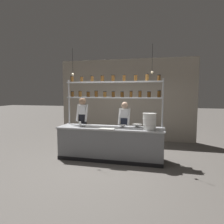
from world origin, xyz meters
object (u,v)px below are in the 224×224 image
object	(u,v)px
prep_bowl_center_front	(148,126)
chef_center	(125,124)
cutting_board	(107,129)
container_stack	(149,121)
serving_cup_front	(80,123)
spice_shelf_unit	(113,92)
prep_bowl_near_right	(137,126)
chef_left	(83,120)
prep_bowl_near_left	(123,126)
prep_bowl_center_back	(84,126)

from	to	relation	value
prep_bowl_center_front	chef_center	bearing A→B (deg)	145.12
chef_center	cutting_board	xyz separation A→B (m)	(-0.28, -1.06, 0.02)
container_stack	serving_cup_front	xyz separation A→B (m)	(-2.11, 0.40, -0.18)
spice_shelf_unit	serving_cup_front	xyz separation A→B (m)	(-1.04, -0.06, -0.96)
container_stack	prep_bowl_center_front	distance (m)	0.41
cutting_board	serving_cup_front	distance (m)	1.17
cutting_board	prep_bowl_near_right	size ratio (longest dim) A/B	1.41
prep_bowl_near_right	chef_center	bearing A→B (deg)	129.24
prep_bowl_near_right	serving_cup_front	distance (m)	1.75
chef_center	prep_bowl_center_front	bearing A→B (deg)	-32.81
chef_left	prep_bowl_near_left	bearing A→B (deg)	-25.08
container_stack	prep_bowl_near_right	xyz separation A→B (m)	(-0.36, 0.33, -0.18)
prep_bowl_near_left	container_stack	bearing A→B (deg)	-17.06
chef_left	chef_center	distance (m)	1.36
chef_left	chef_center	size ratio (longest dim) A/B	1.08
prep_bowl_center_front	prep_bowl_near_left	bearing A→B (deg)	-169.28
spice_shelf_unit	container_stack	size ratio (longest dim) A/B	6.50
prep_bowl_near_right	container_stack	bearing A→B (deg)	-42.53
chef_center	container_stack	xyz separation A→B (m)	(0.81, -0.88, 0.23)
prep_bowl_near_left	prep_bowl_center_front	xyz separation A→B (m)	(0.69, 0.13, -0.00)
container_stack	cutting_board	bearing A→B (deg)	-170.80
cutting_board	prep_bowl_near_right	bearing A→B (deg)	34.60
chef_center	prep_bowl_near_left	world-z (taller)	chef_center
prep_bowl_center_front	chef_left	bearing A→B (deg)	169.05
spice_shelf_unit	prep_bowl_near_left	xyz separation A→B (m)	(0.33, -0.23, -0.97)
cutting_board	spice_shelf_unit	bearing A→B (deg)	88.30
spice_shelf_unit	cutting_board	distance (m)	1.17
prep_bowl_near_left	chef_left	bearing A→B (deg)	159.24
chef_left	prep_bowl_near_right	bearing A→B (deg)	-17.95
prep_bowl_near_left	prep_bowl_center_back	world-z (taller)	prep_bowl_near_left
serving_cup_front	prep_bowl_center_back	bearing A→B (deg)	-52.74
chef_left	prep_bowl_center_front	xyz separation A→B (m)	(2.11, -0.41, -0.06)
container_stack	prep_bowl_near_right	bearing A→B (deg)	137.47
prep_bowl_center_front	serving_cup_front	bearing A→B (deg)	178.93
chef_center	prep_bowl_near_right	distance (m)	0.72
prep_bowl_center_back	spice_shelf_unit	bearing A→B (deg)	27.73
cutting_board	serving_cup_front	bearing A→B (deg)	150.54
container_stack	prep_bowl_center_back	xyz separation A→B (m)	(-1.85, 0.05, -0.20)
cutting_board	prep_bowl_near_left	distance (m)	0.53
chef_left	prep_bowl_near_right	distance (m)	1.86
chef_left	prep_bowl_near_right	xyz separation A→B (m)	(1.81, -0.44, -0.04)
cutting_board	prep_bowl_near_left	size ratio (longest dim) A/B	1.88
spice_shelf_unit	prep_bowl_near_left	bearing A→B (deg)	-35.20
chef_left	container_stack	bearing A→B (deg)	-23.82
spice_shelf_unit	chef_center	xyz separation A→B (m)	(0.26, 0.42, -1.01)
cutting_board	chef_center	bearing A→B (deg)	75.18
container_stack	prep_bowl_center_back	distance (m)	1.86
container_stack	serving_cup_front	bearing A→B (deg)	169.32
prep_bowl_center_front	prep_bowl_near_right	distance (m)	0.30
chef_left	spice_shelf_unit	bearing A→B (deg)	-20.08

